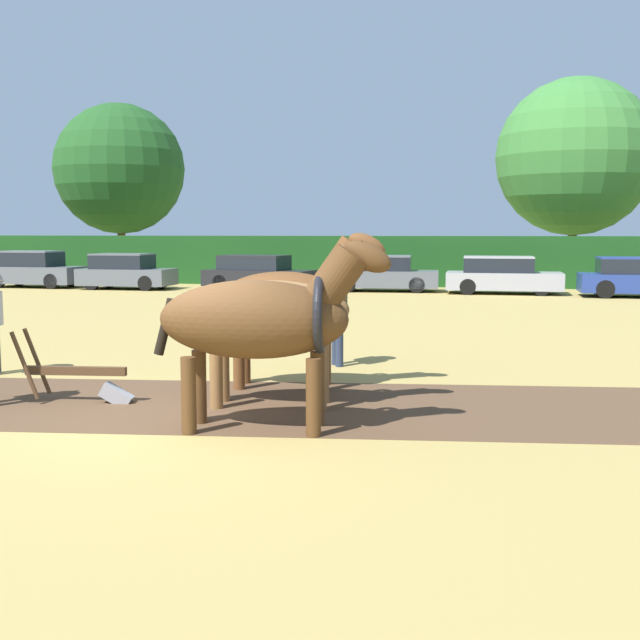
% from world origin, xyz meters
% --- Properties ---
extents(ground_plane, '(240.00, 240.00, 0.00)m').
position_xyz_m(ground_plane, '(0.00, 0.00, 0.00)').
color(ground_plane, '#A88E4C').
extents(hedgerow, '(77.28, 1.35, 2.20)m').
position_xyz_m(hedgerow, '(0.00, 26.41, 1.10)').
color(hedgerow, '#194719').
rests_on(hedgerow, ground).
extents(tree_far_left, '(7.21, 7.21, 9.46)m').
position_xyz_m(tree_far_left, '(-16.11, 32.98, 5.85)').
color(tree_far_left, '#4C3823').
rests_on(tree_far_left, ground).
extents(tree_left, '(7.52, 7.52, 9.72)m').
position_xyz_m(tree_left, '(8.09, 31.58, 5.95)').
color(tree_left, '#423323').
rests_on(tree_left, ground).
extents(draft_horse_lead_left, '(2.94, 1.26, 2.39)m').
position_xyz_m(draft_horse_lead_left, '(1.24, 0.06, 1.36)').
color(draft_horse_lead_left, '#513319').
rests_on(draft_horse_lead_left, ground).
extents(draft_horse_lead_right, '(2.86, 1.10, 2.36)m').
position_xyz_m(draft_horse_lead_right, '(1.08, 1.40, 1.34)').
color(draft_horse_lead_right, brown).
rests_on(draft_horse_lead_right, ground).
extents(draft_horse_trail_left, '(2.72, 1.16, 2.47)m').
position_xyz_m(draft_horse_trail_left, '(0.93, 2.75, 1.36)').
color(draft_horse_trail_left, brown).
rests_on(draft_horse_trail_left, ground).
extents(plow, '(1.70, 0.52, 1.13)m').
position_xyz_m(plow, '(-1.66, 1.08, 0.32)').
color(plow, '#4C331E').
rests_on(plow, ground).
extents(farmer_beside_team, '(0.45, 0.61, 1.78)m').
position_xyz_m(farmer_beside_team, '(1.29, 4.85, 1.06)').
color(farmer_beside_team, '#28334C').
rests_on(farmer_beside_team, ground).
extents(parked_car_left, '(4.18, 1.88, 1.57)m').
position_xyz_m(parked_car_left, '(-15.21, 22.29, 0.75)').
color(parked_car_left, '#565B66').
rests_on(parked_car_left, ground).
extents(parked_car_center_left, '(3.85, 1.86, 1.49)m').
position_xyz_m(parked_car_center_left, '(-10.82, 22.07, 0.71)').
color(parked_car_center_left, '#565B66').
rests_on(parked_car_center_left, ground).
extents(parked_car_center, '(4.70, 2.47, 1.44)m').
position_xyz_m(parked_car_center, '(-5.21, 22.49, 0.70)').
color(parked_car_center, black).
rests_on(parked_car_center, ground).
extents(parked_car_center_right, '(4.47, 1.96, 1.45)m').
position_xyz_m(parked_car_center_right, '(-0.14, 22.95, 0.70)').
color(parked_car_center_right, '#565B66').
rests_on(parked_car_center_right, ground).
extents(parked_car_right, '(4.38, 1.85, 1.45)m').
position_xyz_m(parked_car_right, '(4.59, 22.59, 0.70)').
color(parked_car_right, '#9E9EA8').
rests_on(parked_car_right, ground).
extents(parked_car_far_right, '(4.29, 1.81, 1.47)m').
position_xyz_m(parked_car_far_right, '(9.45, 21.88, 0.71)').
color(parked_car_far_right, navy).
rests_on(parked_car_far_right, ground).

